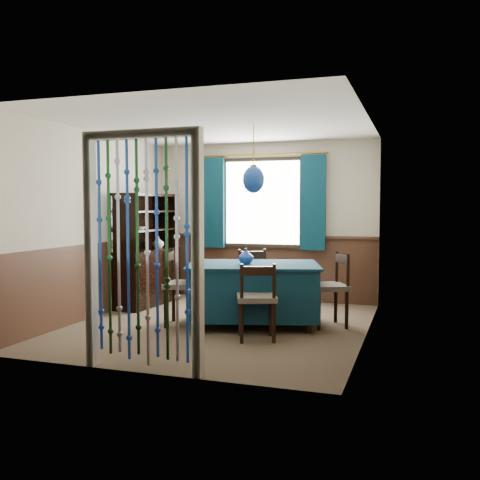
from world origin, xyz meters
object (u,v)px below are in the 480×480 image
(dining_table, at_px, (253,290))
(chair_right, at_px, (330,287))
(chair_far, at_px, (255,280))
(bowl_shelf, at_px, (139,228))
(chair_near, at_px, (257,299))
(vase_table, at_px, (246,257))
(chair_left, at_px, (181,285))
(sideboard, at_px, (146,266))
(vase_sideboard, at_px, (158,242))
(pendant_lamp, at_px, (254,179))

(dining_table, distance_m, chair_right, 0.96)
(dining_table, xyz_separation_m, chair_far, (-0.17, 0.64, 0.03))
(dining_table, bearing_deg, bowl_shelf, 148.43)
(dining_table, height_order, chair_near, chair_near)
(bowl_shelf, bearing_deg, vase_table, -17.30)
(dining_table, distance_m, vase_table, 0.43)
(chair_left, height_order, sideboard, sideboard)
(chair_left, distance_m, bowl_shelf, 1.46)
(chair_left, distance_m, vase_sideboard, 1.79)
(chair_near, height_order, vase_table, vase_table)
(chair_near, bearing_deg, pendant_lamp, 89.34)
(chair_left, xyz_separation_m, chair_right, (1.79, 0.53, -0.01))
(chair_left, distance_m, pendant_lamp, 1.61)
(dining_table, xyz_separation_m, chair_near, (0.26, -0.71, 0.02))
(chair_near, relative_size, chair_left, 0.92)
(sideboard, bearing_deg, dining_table, -19.31)
(chair_right, distance_m, vase_table, 1.12)
(chair_right, distance_m, vase_sideboard, 2.98)
(dining_table, relative_size, sideboard, 1.11)
(bowl_shelf, bearing_deg, chair_near, -29.43)
(chair_near, bearing_deg, chair_right, 34.43)
(bowl_shelf, bearing_deg, chair_left, -37.30)
(pendant_lamp, bearing_deg, sideboard, 156.96)
(chair_near, xyz_separation_m, chair_left, (-1.12, 0.43, 0.04))
(dining_table, distance_m, chair_far, 0.66)
(chair_left, bearing_deg, chair_right, 95.25)
(chair_far, bearing_deg, bowl_shelf, -27.45)
(chair_right, bearing_deg, chair_left, 77.34)
(chair_near, height_order, pendant_lamp, pendant_lamp)
(chair_near, distance_m, vase_table, 0.84)
(bowl_shelf, bearing_deg, sideboard, 100.53)
(chair_right, relative_size, sideboard, 0.55)
(sideboard, xyz_separation_m, pendant_lamp, (1.96, -0.83, 1.24))
(chair_far, bearing_deg, vase_table, 65.90)
(bowl_shelf, height_order, vase_sideboard, bowl_shelf)
(pendant_lamp, distance_m, vase_sideboard, 2.37)
(chair_right, height_order, pendant_lamp, pendant_lamp)
(pendant_lamp, height_order, vase_table, pendant_lamp)
(chair_far, height_order, chair_right, chair_right)
(chair_left, relative_size, sideboard, 0.56)
(chair_near, distance_m, pendant_lamp, 1.56)
(dining_table, xyz_separation_m, chair_left, (-0.87, -0.28, 0.05))
(chair_left, relative_size, vase_table, 5.39)
(chair_right, distance_m, pendant_lamp, 1.65)
(chair_near, height_order, chair_right, chair_right)
(chair_left, distance_m, sideboard, 1.56)
(chair_near, relative_size, chair_far, 0.98)
(chair_right, bearing_deg, vase_sideboard, 43.94)
(vase_sideboard, bearing_deg, chair_right, -16.96)
(vase_sideboard, bearing_deg, sideboard, -102.12)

